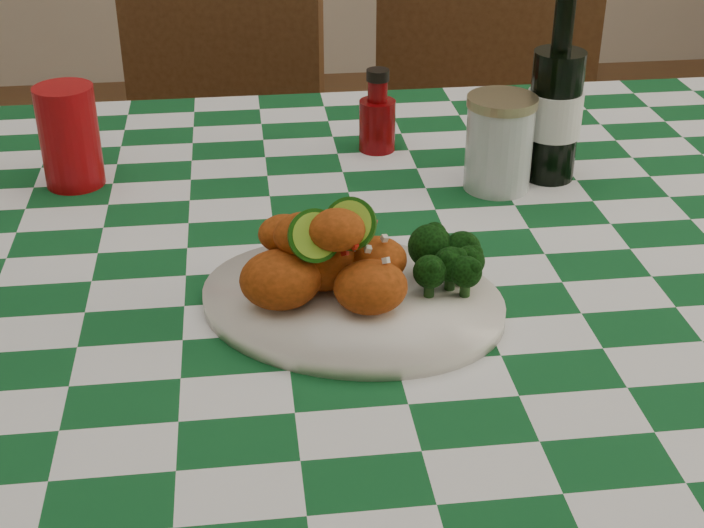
{
  "coord_description": "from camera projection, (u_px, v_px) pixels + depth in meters",
  "views": [
    {
      "loc": [
        -0.14,
        -1.02,
        1.33
      ],
      "look_at": [
        -0.03,
        -0.16,
        0.84
      ],
      "focal_mm": 50.0,
      "sensor_mm": 36.0,
      "label": 1
    }
  ],
  "objects": [
    {
      "name": "plate",
      "position": [
        352.0,
        303.0,
        1.02
      ],
      "size": [
        0.39,
        0.35,
        0.02
      ],
      "primitive_type": null,
      "rotation": [
        0.0,
        0.0,
        -0.4
      ],
      "color": "white",
      "rests_on": "dining_table"
    },
    {
      "name": "wooden_chair_left",
      "position": [
        199.0,
        211.0,
        1.96
      ],
      "size": [
        0.54,
        0.56,
        0.92
      ],
      "primitive_type": null,
      "rotation": [
        0.0,
        0.0,
        -0.34
      ],
      "color": "#472814",
      "rests_on": "ground"
    },
    {
      "name": "ketchup_bottle",
      "position": [
        377.0,
        110.0,
        1.37
      ],
      "size": [
        0.06,
        0.06,
        0.12
      ],
      "primitive_type": null,
      "rotation": [
        0.0,
        0.0,
        0.22
      ],
      "color": "#680507",
      "rests_on": "dining_table"
    },
    {
      "name": "wooden_chair_right",
      "position": [
        469.0,
        181.0,
        1.98
      ],
      "size": [
        0.6,
        0.61,
        1.02
      ],
      "primitive_type": null,
      "rotation": [
        0.0,
        0.0,
        -0.34
      ],
      "color": "#472814",
      "rests_on": "ground"
    },
    {
      "name": "mason_jar",
      "position": [
        499.0,
        143.0,
        1.26
      ],
      "size": [
        0.11,
        0.11,
        0.12
      ],
      "primitive_type": null,
      "rotation": [
        0.0,
        0.0,
        0.29
      ],
      "color": "#B2BCBA",
      "rests_on": "dining_table"
    },
    {
      "name": "red_tumbler",
      "position": [
        70.0,
        136.0,
        1.27
      ],
      "size": [
        0.08,
        0.08,
        0.13
      ],
      "primitive_type": "cylinder",
      "rotation": [
        0.0,
        0.0,
        0.03
      ],
      "color": "#98080C",
      "rests_on": "dining_table"
    },
    {
      "name": "fried_chicken_pile",
      "position": [
        336.0,
        254.0,
        0.99
      ],
      "size": [
        0.16,
        0.11,
        0.1
      ],
      "primitive_type": null,
      "color": "#B04311",
      "rests_on": "plate"
    },
    {
      "name": "dining_table",
      "position": [
        360.0,
        489.0,
        1.36
      ],
      "size": [
        1.66,
        1.06,
        0.79
      ],
      "primitive_type": null,
      "color": "#104E21",
      "rests_on": "ground"
    },
    {
      "name": "broccoli_side",
      "position": [
        444.0,
        261.0,
        1.02
      ],
      "size": [
        0.07,
        0.07,
        0.05
      ],
      "primitive_type": null,
      "color": "black",
      "rests_on": "plate"
    },
    {
      "name": "beer_bottle",
      "position": [
        557.0,
        90.0,
        1.26
      ],
      "size": [
        0.09,
        0.09,
        0.24
      ],
      "primitive_type": null,
      "rotation": [
        0.0,
        0.0,
        0.28
      ],
      "color": "black",
      "rests_on": "dining_table"
    }
  ]
}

